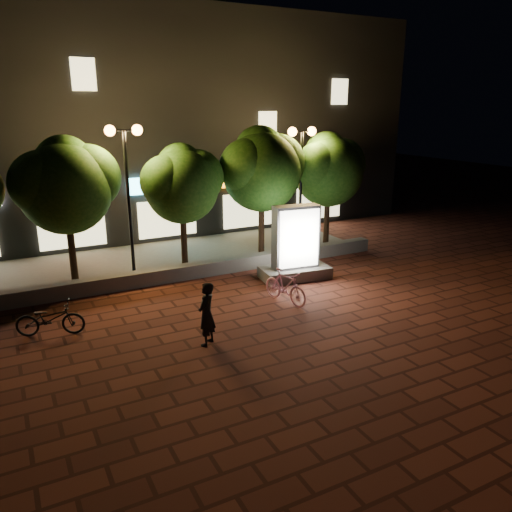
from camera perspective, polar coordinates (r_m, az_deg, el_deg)
ground at (r=14.38m, az=-2.67°, el=-7.31°), size 80.00×80.00×0.00m
retaining_wall at (r=17.76m, az=-8.12°, el=-1.81°), size 16.00×0.45×0.50m
sidewalk at (r=20.09m, az=-10.50°, el=-0.33°), size 16.00×5.00×0.08m
building_block at (r=25.52m, az=-15.61°, el=14.28°), size 28.00×8.12×11.30m
tree_left at (r=17.68m, az=-20.87°, el=7.84°), size 3.60×3.00×4.89m
tree_mid at (r=18.59m, az=-8.42°, el=8.44°), size 3.24×2.70×4.50m
tree_right at (r=19.86m, az=0.70°, el=10.17°), size 3.72×3.10×5.07m
tree_far_right at (r=21.57m, az=8.33°, el=10.00°), size 3.48×2.90×4.76m
street_lamp_left at (r=17.68m, az=-14.63°, el=10.31°), size 1.26×0.36×5.18m
street_lamp_right at (r=20.43m, az=5.21°, el=11.21°), size 1.26×0.36×4.98m
ad_kiosk at (r=17.47m, az=4.52°, el=0.76°), size 2.53×1.47×2.61m
scooter_pink at (r=15.43m, az=3.36°, el=-3.49°), size 0.91×1.82×1.05m
rider at (r=12.72m, az=-5.66°, el=-6.61°), size 0.72×0.70×1.67m
scooter_parked at (r=14.37m, az=-22.46°, el=-6.64°), size 1.87×1.16×0.93m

